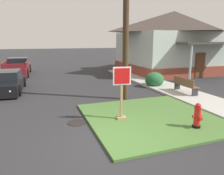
% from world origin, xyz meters
% --- Properties ---
extents(ground_plane, '(160.00, 160.00, 0.00)m').
position_xyz_m(ground_plane, '(0.00, 0.00, 0.00)').
color(ground_plane, '#2B2B2D').
extents(grass_corner_patch, '(4.94, 4.94, 0.08)m').
position_xyz_m(grass_corner_patch, '(2.15, 1.52, 0.04)').
color(grass_corner_patch, '#477033').
rests_on(grass_corner_patch, ground).
extents(sidewalk_strip, '(2.20, 17.22, 0.12)m').
position_xyz_m(sidewalk_strip, '(5.82, 5.82, 0.06)').
color(sidewalk_strip, '#B2AFA8').
rests_on(sidewalk_strip, ground).
extents(fire_hydrant, '(0.38, 0.34, 0.88)m').
position_xyz_m(fire_hydrant, '(3.09, 0.01, 0.49)').
color(fire_hydrant, black).
rests_on(fire_hydrant, grass_corner_patch).
extents(stop_sign, '(0.67, 0.33, 2.01)m').
position_xyz_m(stop_sign, '(0.95, 1.65, 1.03)').
color(stop_sign, '#A3845B').
rests_on(stop_sign, grass_corner_patch).
extents(manhole_cover, '(0.70, 0.70, 0.02)m').
position_xyz_m(manhole_cover, '(-0.70, 2.02, 0.01)').
color(manhole_cover, black).
rests_on(manhole_cover, ground).
extents(parked_sedan_black, '(2.06, 4.27, 1.25)m').
position_xyz_m(parked_sedan_black, '(-3.78, 8.37, 0.54)').
color(parked_sedan_black, black).
rests_on(parked_sedan_black, ground).
extents(pickup_truck_maroon, '(2.14, 5.65, 1.48)m').
position_xyz_m(pickup_truck_maroon, '(-3.62, 15.09, 0.62)').
color(pickup_truck_maroon, maroon).
rests_on(pickup_truck_maroon, ground).
extents(street_bench, '(0.47, 1.78, 0.85)m').
position_xyz_m(street_bench, '(5.86, 4.15, 0.59)').
color(street_bench, brown).
rests_on(street_bench, sidewalk_strip).
extents(corner_house, '(9.45, 9.40, 5.74)m').
position_xyz_m(corner_house, '(10.59, 12.17, 2.94)').
color(corner_house, brown).
rests_on(corner_house, ground).
extents(shrub_by_curb, '(1.24, 1.24, 0.99)m').
position_xyz_m(shrub_by_curb, '(5.31, 6.55, 0.49)').
color(shrub_by_curb, '#286137').
rests_on(shrub_by_curb, ground).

